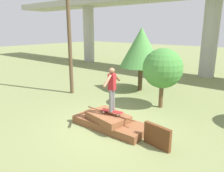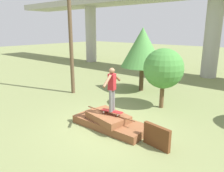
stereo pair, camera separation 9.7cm
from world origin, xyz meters
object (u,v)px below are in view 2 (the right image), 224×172
(utility_pole, at_px, (69,10))
(tree_behind_right, at_px, (163,69))
(tree_behind_left, at_px, (142,47))
(skater, at_px, (112,87))
(skateboard, at_px, (112,111))

(utility_pole, relative_size, tree_behind_right, 3.17)
(utility_pole, xyz_separation_m, tree_behind_right, (4.82, 1.04, -2.55))
(utility_pole, bearing_deg, tree_behind_right, 12.19)
(utility_pole, bearing_deg, tree_behind_left, 47.49)
(utility_pole, distance_m, tree_behind_left, 4.28)
(skater, height_order, tree_behind_left, tree_behind_left)
(skateboard, relative_size, tree_behind_right, 0.31)
(skateboard, distance_m, tree_behind_left, 5.49)
(tree_behind_right, bearing_deg, skater, -96.27)
(tree_behind_left, bearing_deg, skateboard, -68.65)
(skater, distance_m, utility_pole, 5.65)
(skateboard, relative_size, skater, 0.54)
(utility_pole, distance_m, tree_behind_right, 5.55)
(skater, bearing_deg, skateboard, 165.96)
(skateboard, bearing_deg, tree_behind_left, 111.35)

